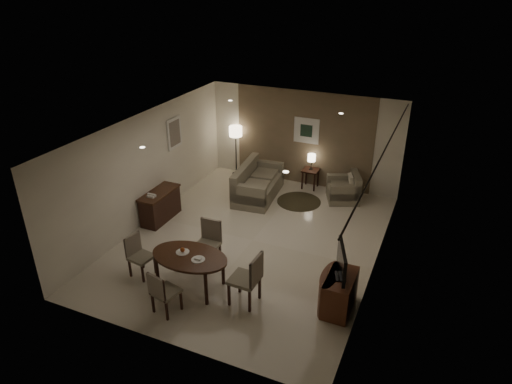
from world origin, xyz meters
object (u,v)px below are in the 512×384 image
at_px(console_desk, 160,206).
at_px(armchair, 343,187).
at_px(chair_far, 207,245).
at_px(chair_left, 141,257).
at_px(side_table, 310,179).
at_px(chair_right, 244,278).
at_px(dining_table, 191,271).
at_px(chair_near, 166,291).
at_px(floor_lamp, 236,151).
at_px(sofa, 258,181).
at_px(tv_cabinet, 340,293).

xyz_separation_m(console_desk, armchair, (3.88, 2.86, 0.00)).
distance_m(chair_far, chair_left, 1.33).
relative_size(armchair, side_table, 1.52).
height_order(armchair, side_table, armchair).
distance_m(chair_right, side_table, 5.27).
xyz_separation_m(chair_far, chair_left, (-1.04, -0.82, -0.06)).
xyz_separation_m(dining_table, armchair, (1.79, 4.89, 0.02)).
bearing_deg(chair_right, chair_near, -53.90).
distance_m(chair_left, chair_right, 2.25).
relative_size(chair_right, side_table, 1.88).
relative_size(chair_near, armchair, 1.04).
relative_size(chair_left, armchair, 1.03).
distance_m(armchair, side_table, 1.11).
distance_m(armchair, floor_lamp, 3.43).
height_order(chair_right, floor_lamp, floor_lamp).
distance_m(chair_near, sofa, 4.97).
bearing_deg(sofa, console_desk, 135.78).
distance_m(tv_cabinet, chair_left, 3.95).
xyz_separation_m(dining_table, chair_far, (-0.06, 0.76, 0.13)).
xyz_separation_m(dining_table, chair_left, (-1.10, -0.06, 0.08)).
xyz_separation_m(chair_left, sofa, (0.72, 4.23, 0.01)).
xyz_separation_m(tv_cabinet, side_table, (-2.05, 4.73, -0.07)).
bearing_deg(tv_cabinet, floor_lamp, 132.69).
bearing_deg(chair_left, tv_cabinet, -73.05).
relative_size(dining_table, side_table, 2.74).
relative_size(chair_far, floor_lamp, 0.66).
bearing_deg(dining_table, armchair, 69.86).
bearing_deg(side_table, chair_right, -85.79).
bearing_deg(sofa, chair_left, 164.67).
distance_m(dining_table, armchair, 5.21).
distance_m(dining_table, chair_far, 0.78).
bearing_deg(console_desk, tv_cabinet, -17.05).
bearing_deg(chair_far, console_desk, 146.28).
xyz_separation_m(console_desk, sofa, (1.71, 2.14, 0.07)).
bearing_deg(floor_lamp, tv_cabinet, -47.31).
relative_size(dining_table, chair_left, 1.76).
relative_size(dining_table, chair_near, 1.74).
height_order(chair_near, floor_lamp, floor_lamp).
relative_size(tv_cabinet, dining_table, 0.58).
height_order(dining_table, armchair, armchair).
bearing_deg(sofa, chair_far, 179.66).
distance_m(chair_near, armchair, 5.96).
distance_m(chair_far, floor_lamp, 4.79).
bearing_deg(dining_table, chair_left, -177.02).
relative_size(dining_table, chair_far, 1.56).
xyz_separation_m(chair_right, side_table, (-0.39, 5.25, -0.25)).
bearing_deg(chair_left, floor_lamp, 13.48).
xyz_separation_m(chair_left, floor_lamp, (-0.48, 5.35, 0.32)).
bearing_deg(console_desk, sofa, 51.43).
bearing_deg(console_desk, side_table, 48.65).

